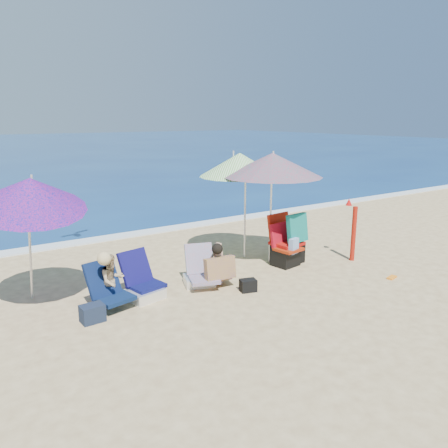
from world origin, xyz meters
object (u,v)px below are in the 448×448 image
umbrella_blue (30,193)px  person_left (111,281)px  umbrella_striped (240,165)px  furled_umbrella (353,227)px  umbrella_turquoise (272,165)px  chair_rainbow (200,275)px  person_center (218,265)px  camp_chair_right (288,245)px  camp_chair_left (285,253)px  chair_navy (143,286)px

umbrella_blue → person_left: umbrella_blue is taller
umbrella_striped → furled_umbrella: size_ratio=1.77×
umbrella_turquoise → umbrella_striped: 0.81m
chair_rainbow → person_center: person_center is taller
camp_chair_right → umbrella_striped: bearing=119.7°
chair_rainbow → person_left: person_left is taller
umbrella_blue → camp_chair_right: (5.02, -0.48, -1.55)m
camp_chair_right → camp_chair_left: bearing=-150.4°
umbrella_turquoise → person_left: size_ratio=2.38×
umbrella_blue → chair_navy: 2.42m
chair_rainbow → camp_chair_right: size_ratio=0.82×
umbrella_turquoise → camp_chair_right: size_ratio=2.16×
camp_chair_left → person_left: 3.85m
umbrella_blue → chair_navy: (1.60, -0.49, -1.74)m
umbrella_striped → umbrella_blue: (-4.44, -0.55, -0.14)m
umbrella_turquoise → camp_chair_left: umbrella_turquoise is taller
camp_chair_right → person_center: camp_chair_right is taller
furled_umbrella → camp_chair_left: 1.65m
camp_chair_right → person_left: camp_chair_right is taller
umbrella_striped → camp_chair_left: umbrella_striped is taller
umbrella_striped → furled_umbrella: (1.91, -1.64, -1.35)m
umbrella_striped → chair_navy: umbrella_striped is taller
umbrella_blue → chair_rainbow: (2.75, -0.55, -1.75)m
umbrella_blue → camp_chair_left: umbrella_blue is taller
umbrella_blue → chair_navy: size_ratio=2.82×
chair_rainbow → camp_chair_left: (2.10, -0.02, 0.07)m
umbrella_blue → chair_navy: bearing=-17.1°
chair_navy → chair_rainbow: 1.15m
chair_rainbow → person_left: size_ratio=0.90×
umbrella_turquoise → person_center: umbrella_turquoise is taller
umbrella_turquoise → chair_rainbow: size_ratio=2.64×
umbrella_blue → camp_chair_left: 5.17m
umbrella_blue → furled_umbrella: size_ratio=1.77×
chair_rainbow → furled_umbrella: bearing=-8.6°
chair_rainbow → person_center: 0.41m
umbrella_striped → camp_chair_right: size_ratio=2.13×
furled_umbrella → chair_rainbow: furled_umbrella is taller
umbrella_blue → furled_umbrella: (6.35, -1.09, -1.21)m
umbrella_blue → person_center: (2.99, -0.81, -1.54)m
chair_navy → camp_chair_left: camp_chair_left is taller
chair_rainbow → camp_chair_left: 2.10m
chair_navy → chair_rainbow: chair_navy is taller
umbrella_blue → chair_rainbow: bearing=-11.3°
person_center → person_left: person_left is taller
umbrella_striped → person_center: 2.60m
umbrella_turquoise → chair_navy: 3.70m
umbrella_turquoise → person_center: (-1.77, -0.61, -1.72)m
person_left → camp_chair_left: bearing=0.2°
camp_chair_right → person_left: bearing=-178.4°
umbrella_striped → camp_chair_left: 2.17m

